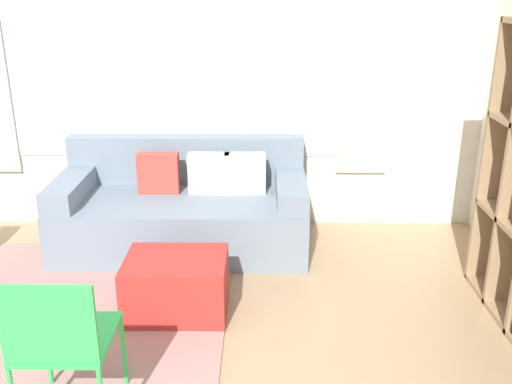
% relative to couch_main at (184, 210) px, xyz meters
% --- Properties ---
extents(wall_back, '(6.57, 0.11, 2.70)m').
position_rel_couch_main_xyz_m(wall_back, '(-0.10, 0.52, 1.04)').
color(wall_back, silver).
rests_on(wall_back, ground_plane).
extents(area_rug, '(2.69, 1.88, 0.01)m').
position_rel_couch_main_xyz_m(area_rug, '(-0.93, -0.97, -0.31)').
color(area_rug, gray).
rests_on(area_rug, ground_plane).
extents(couch_main, '(2.04, 0.96, 0.86)m').
position_rel_couch_main_xyz_m(couch_main, '(0.00, 0.00, 0.00)').
color(couch_main, slate).
rests_on(couch_main, ground_plane).
extents(ottoman, '(0.67, 0.52, 0.39)m').
position_rel_couch_main_xyz_m(ottoman, '(0.08, -1.08, -0.12)').
color(ottoman, '#A82823').
rests_on(ottoman, ground_plane).
extents(folding_chair, '(0.44, 0.46, 0.86)m').
position_rel_couch_main_xyz_m(folding_chair, '(-0.30, -2.15, 0.20)').
color(folding_chair, green).
rests_on(folding_chair, ground_plane).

